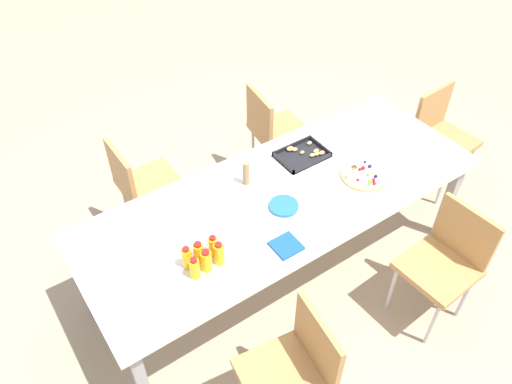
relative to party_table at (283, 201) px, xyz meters
The scene contains 18 objects.
ground_plane 0.68m from the party_table, ahead, with size 12.00×12.00×0.00m, color tan.
party_table is the anchor object (origin of this frame).
chair_far_right 1.02m from the party_table, 57.48° to the left, with size 0.45×0.45×0.83m.
chair_near_right 1.04m from the party_table, 51.53° to the right, with size 0.42×0.42×0.83m.
chair_end 1.59m from the party_table, ahead, with size 0.42×0.42×0.83m.
chair_near_left 1.01m from the party_table, 122.68° to the right, with size 0.45×0.45×0.83m.
chair_far_left 1.04m from the party_table, 124.78° to the left, with size 0.40×0.40×0.83m.
juice_bottle_0 0.78m from the party_table, 162.51° to the right, with size 0.05×0.05×0.14m.
juice_bottle_1 0.71m from the party_table, 161.33° to the right, with size 0.06×0.06×0.14m.
juice_bottle_2 0.64m from the party_table, 159.06° to the right, with size 0.06×0.06×0.15m.
juice_bottle_3 0.77m from the party_table, 168.37° to the right, with size 0.05×0.05×0.14m.
juice_bottle_4 0.70m from the party_table, 167.43° to the right, with size 0.06×0.06×0.13m.
juice_bottle_5 0.62m from the party_table, 164.79° to the right, with size 0.05×0.05×0.14m.
fruit_pizza 0.55m from the party_table, 16.70° to the right, with size 0.31×0.31×0.05m.
snack_tray 0.40m from the party_table, 34.12° to the left, with size 0.32×0.23×0.04m.
plate_stack 0.13m from the party_table, 124.81° to the right, with size 0.18×0.18×0.02m.
napkin_stack 0.42m from the party_table, 124.32° to the right, with size 0.15×0.15×0.02m, color #194CA5.
cardboard_tube 0.28m from the party_table, 120.90° to the left, with size 0.04×0.04×0.17m, color #9E7A56.
Camera 1 is at (-1.39, -1.73, 2.87)m, focal length 35.50 mm.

